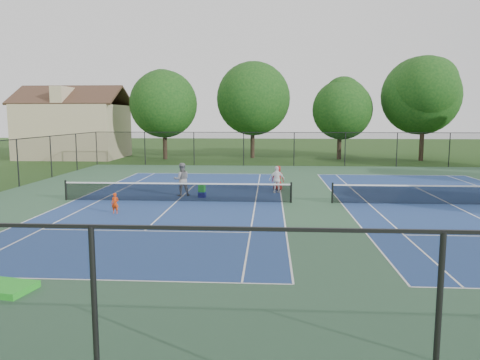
# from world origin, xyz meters

# --- Properties ---
(ground) EXTENTS (140.00, 140.00, 0.00)m
(ground) POSITION_xyz_m (0.00, 0.00, 0.00)
(ground) COLOR #234716
(ground) RESTS_ON ground
(court_pad) EXTENTS (36.00, 36.00, 0.01)m
(court_pad) POSITION_xyz_m (0.00, 0.00, 0.00)
(court_pad) COLOR #30563A
(court_pad) RESTS_ON ground
(tennis_court_left) EXTENTS (12.00, 23.83, 1.07)m
(tennis_court_left) POSITION_xyz_m (-7.00, 0.00, 0.10)
(tennis_court_left) COLOR navy
(tennis_court_left) RESTS_ON ground
(tennis_court_right) EXTENTS (12.00, 23.83, 1.07)m
(tennis_court_right) POSITION_xyz_m (7.00, 0.00, 0.10)
(tennis_court_right) COLOR navy
(tennis_court_right) RESTS_ON ground
(perimeter_fence) EXTENTS (36.08, 36.08, 3.02)m
(perimeter_fence) POSITION_xyz_m (0.00, 0.00, 1.60)
(perimeter_fence) COLOR black
(perimeter_fence) RESTS_ON ground
(tree_back_a) EXTENTS (6.80, 6.80, 9.15)m
(tree_back_a) POSITION_xyz_m (-13.00, 24.00, 6.04)
(tree_back_a) COLOR #2D2116
(tree_back_a) RESTS_ON ground
(tree_back_b) EXTENTS (7.60, 7.60, 10.03)m
(tree_back_b) POSITION_xyz_m (-4.00, 26.00, 6.60)
(tree_back_b) COLOR #2D2116
(tree_back_b) RESTS_ON ground
(tree_back_c) EXTENTS (6.00, 6.00, 8.40)m
(tree_back_c) POSITION_xyz_m (5.00, 25.00, 5.48)
(tree_back_c) COLOR #2D2116
(tree_back_c) RESTS_ON ground
(tree_back_d) EXTENTS (7.80, 7.80, 10.37)m
(tree_back_d) POSITION_xyz_m (13.00, 24.00, 6.82)
(tree_back_d) COLOR #2D2116
(tree_back_d) RESTS_ON ground
(clapboard_house) EXTENTS (10.80, 8.10, 7.65)m
(clapboard_house) POSITION_xyz_m (-23.00, 25.00, 3.09)
(clapboard_house) COLOR tan
(clapboard_house) RESTS_ON ground
(child_player) EXTENTS (0.36, 0.25, 0.95)m
(child_player) POSITION_xyz_m (-9.22, -3.21, 0.48)
(child_player) COLOR red
(child_player) RESTS_ON ground
(instructor) EXTENTS (1.08, 0.95, 1.86)m
(instructor) POSITION_xyz_m (-7.07, 1.75, 0.93)
(instructor) COLOR gray
(instructor) RESTS_ON ground
(bystander_a) EXTENTS (0.98, 0.56, 1.56)m
(bystander_a) POSITION_xyz_m (-1.74, 3.12, 0.78)
(bystander_a) COLOR white
(bystander_a) RESTS_ON ground
(bystander_c) EXTENTS (0.73, 0.48, 1.49)m
(bystander_c) POSITION_xyz_m (-1.67, 4.07, 0.74)
(bystander_c) COLOR maroon
(bystander_c) RESTS_ON ground
(ball_crate) EXTENTS (0.43, 0.35, 0.31)m
(ball_crate) POSITION_xyz_m (-5.86, 1.25, 0.16)
(ball_crate) COLOR navy
(ball_crate) RESTS_ON ground
(ball_hopper) EXTENTS (0.39, 0.33, 0.39)m
(ball_hopper) POSITION_xyz_m (-5.86, 1.25, 0.51)
(ball_hopper) COLOR green
(ball_hopper) RESTS_ON ball_crate
(green_tarp) EXTENTS (1.75, 1.30, 0.17)m
(green_tarp) POSITION_xyz_m (-8.99, -12.82, 0.10)
(green_tarp) COLOR green
(green_tarp) RESTS_ON ground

